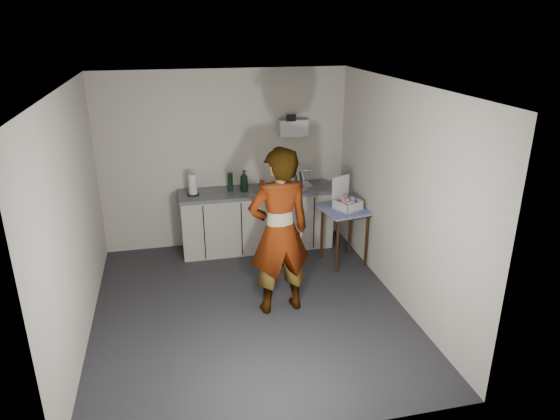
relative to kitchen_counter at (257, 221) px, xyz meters
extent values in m
plane|color=#2B2A30|center=(-0.40, -1.70, -0.43)|extent=(4.00, 4.00, 0.00)
cube|color=beige|center=(-0.40, 0.29, 0.87)|extent=(3.60, 0.02, 2.60)
cube|color=beige|center=(1.39, -1.70, 0.87)|extent=(0.02, 4.00, 2.60)
cube|color=beige|center=(-2.19, -1.70, 0.87)|extent=(0.02, 4.00, 2.60)
cube|color=white|center=(-0.40, -1.70, 2.17)|extent=(3.60, 4.00, 0.01)
cube|color=black|center=(0.00, 0.00, -0.39)|extent=(2.20, 0.52, 0.08)
cube|color=beige|center=(0.00, 0.00, 0.00)|extent=(2.20, 0.58, 0.86)
cube|color=#555860|center=(0.00, 0.00, 0.46)|extent=(2.24, 0.62, 0.05)
cube|color=black|center=(-0.80, -0.29, 0.00)|extent=(0.02, 0.01, 0.80)
cube|color=black|center=(-0.27, -0.29, 0.00)|extent=(0.02, 0.01, 0.80)
cube|color=black|center=(0.27, -0.29, 0.00)|extent=(0.01, 0.01, 0.80)
cube|color=black|center=(0.80, -0.29, 0.00)|extent=(0.02, 0.01, 0.80)
cube|color=silver|center=(0.60, 0.22, 1.32)|extent=(0.42, 0.16, 0.24)
cube|color=silver|center=(0.60, 0.27, 1.18)|extent=(0.30, 0.06, 0.04)
cube|color=black|center=(0.55, 0.13, 1.48)|extent=(0.14, 0.02, 0.10)
cylinder|color=#3A1D0D|center=(0.91, -1.01, -0.06)|extent=(0.04, 0.04, 0.74)
cylinder|color=#3A1D0D|center=(1.36, -0.94, -0.06)|extent=(0.04, 0.04, 0.74)
cylinder|color=#3A1D0D|center=(0.84, -0.57, -0.06)|extent=(0.04, 0.04, 0.74)
cylinder|color=#3A1D0D|center=(1.29, -0.49, -0.06)|extent=(0.04, 0.04, 0.74)
cube|color=#3A1D0D|center=(1.10, -0.75, 0.33)|extent=(0.63, 0.63, 0.04)
cube|color=#192C9A|center=(1.10, -0.75, 0.36)|extent=(0.71, 0.71, 0.03)
imported|color=#B2A593|center=(-0.05, -1.75, 0.56)|extent=(0.77, 0.56, 1.97)
imported|color=black|center=(-0.18, -0.01, 0.64)|extent=(0.17, 0.17, 0.31)
cylinder|color=red|center=(0.10, 0.04, 0.54)|extent=(0.06, 0.06, 0.12)
cylinder|color=black|center=(-0.37, 0.04, 0.62)|extent=(0.08, 0.08, 0.27)
cylinder|color=black|center=(-0.91, -0.02, 0.49)|extent=(0.17, 0.17, 0.02)
cylinder|color=silver|center=(-0.91, -0.02, 0.64)|extent=(0.12, 0.12, 0.29)
cube|color=silver|center=(0.64, 0.04, 0.49)|extent=(0.40, 0.30, 0.02)
cylinder|color=silver|center=(0.46, -0.09, 0.63)|extent=(0.01, 0.01, 0.26)
cylinder|color=silver|center=(0.82, -0.09, 0.63)|extent=(0.01, 0.01, 0.26)
cylinder|color=silver|center=(0.46, 0.17, 0.63)|extent=(0.01, 0.01, 0.26)
cylinder|color=silver|center=(0.82, 0.17, 0.63)|extent=(0.01, 0.01, 0.26)
cylinder|color=silver|center=(0.54, 0.04, 0.61)|extent=(0.05, 0.22, 0.22)
cylinder|color=silver|center=(0.62, 0.04, 0.61)|extent=(0.05, 0.22, 0.22)
cylinder|color=silver|center=(0.70, 0.04, 0.61)|extent=(0.05, 0.22, 0.22)
cube|color=silver|center=(1.13, -0.75, 0.38)|extent=(0.40, 0.40, 0.01)
cube|color=silver|center=(1.19, -0.89, 0.44)|extent=(0.28, 0.13, 0.11)
cube|color=silver|center=(1.08, -0.62, 0.44)|extent=(0.28, 0.13, 0.11)
cube|color=silver|center=(1.00, -0.81, 0.44)|extent=(0.13, 0.28, 0.11)
cube|color=silver|center=(1.27, -0.69, 0.44)|extent=(0.13, 0.28, 0.11)
cube|color=silver|center=(1.07, -0.61, 0.65)|extent=(0.28, 0.13, 0.30)
cylinder|color=white|center=(1.13, -0.75, 0.44)|extent=(0.20, 0.20, 0.11)
sphere|color=#F05896|center=(1.10, -0.81, 0.52)|extent=(0.07, 0.07, 0.07)
sphere|color=#5A8DF6|center=(1.20, -0.77, 0.52)|extent=(0.07, 0.07, 0.07)
sphere|color=#60E966|center=(1.11, -0.71, 0.52)|extent=(0.07, 0.07, 0.07)
sphere|color=#F05896|center=(1.07, -0.73, 0.52)|extent=(0.07, 0.07, 0.07)
camera|label=1|loc=(-1.19, -6.77, 2.79)|focal=32.00mm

